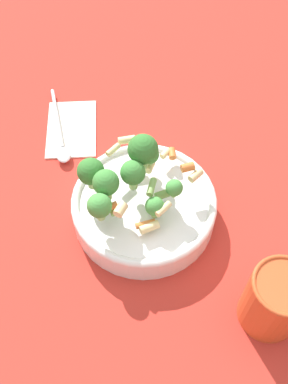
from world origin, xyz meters
The scene contains 6 objects.
ground_plane centered at (0.00, 0.00, 0.00)m, with size 3.00×3.00×0.00m, color #B72D23.
bowl centered at (0.00, 0.00, 0.03)m, with size 0.23×0.23×0.05m.
pasta_salad centered at (0.03, 0.01, 0.10)m, with size 0.16×0.19×0.09m.
cup centered at (-0.24, 0.04, 0.06)m, with size 0.08×0.08×0.11m.
napkin centered at (0.22, -0.08, 0.00)m, with size 0.16×0.17×0.01m.
spoon centered at (0.22, -0.05, 0.01)m, with size 0.15×0.14×0.01m.
Camera 1 is at (-0.22, 0.32, 0.64)m, focal length 42.00 mm.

